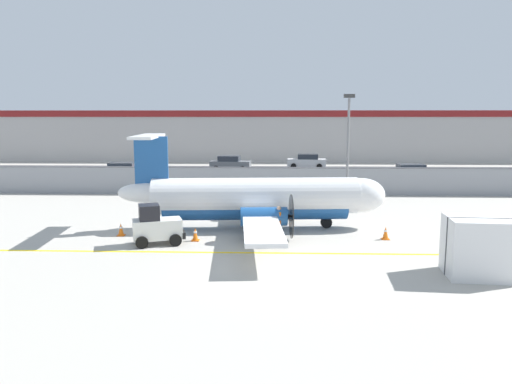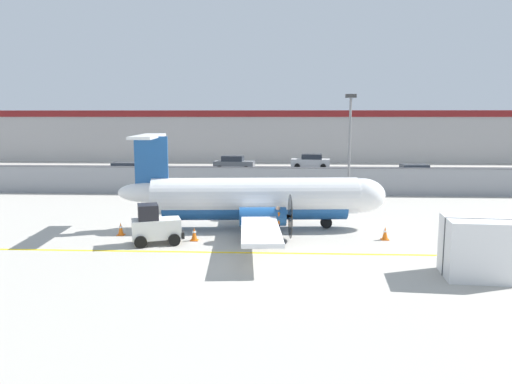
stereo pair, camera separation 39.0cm
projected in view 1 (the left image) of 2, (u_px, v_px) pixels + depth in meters
name	position (u px, v px, depth m)	size (l,w,h in m)	color
ground_plane	(276.00, 253.00, 21.63)	(140.00, 140.00, 0.01)	#ADA89E
perimeter_fence	(275.00, 180.00, 37.26)	(98.00, 0.10, 2.10)	gray
parking_lot_strip	(275.00, 176.00, 48.78)	(98.00, 17.00, 0.12)	#38383A
background_building	(274.00, 135.00, 66.55)	(91.00, 8.10, 6.50)	#BCB7B2
commuter_airplane	(260.00, 199.00, 26.05)	(14.03, 16.07, 4.92)	white
baggage_tug	(156.00, 226.00, 22.97)	(2.56, 1.95, 1.88)	silver
ground_crew_worker	(279.00, 222.00, 23.45)	(0.41, 0.55, 1.70)	#191E4C
cargo_container	(480.00, 247.00, 18.40)	(2.56, 2.19, 2.20)	silver
traffic_cone_near_left	(121.00, 230.00, 24.70)	(0.36, 0.36, 0.64)	orange
traffic_cone_near_right	(282.00, 219.00, 27.24)	(0.36, 0.36, 0.64)	orange
traffic_cone_far_left	(195.00, 234.00, 23.70)	(0.36, 0.36, 0.64)	orange
traffic_cone_far_right	(386.00, 233.00, 23.97)	(0.36, 0.36, 0.64)	orange
parked_car_0	(123.00, 171.00, 44.90)	(4.26, 2.13, 1.58)	red
parked_car_1	(230.00, 163.00, 52.40)	(4.33, 2.29, 1.58)	slate
parked_car_2	(307.00, 161.00, 54.93)	(4.31, 2.25, 1.58)	silver
parked_car_3	(409.00, 173.00, 43.45)	(4.29, 2.19, 1.58)	slate
apron_light_pole	(348.00, 140.00, 32.68)	(0.70, 0.30, 7.27)	slate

